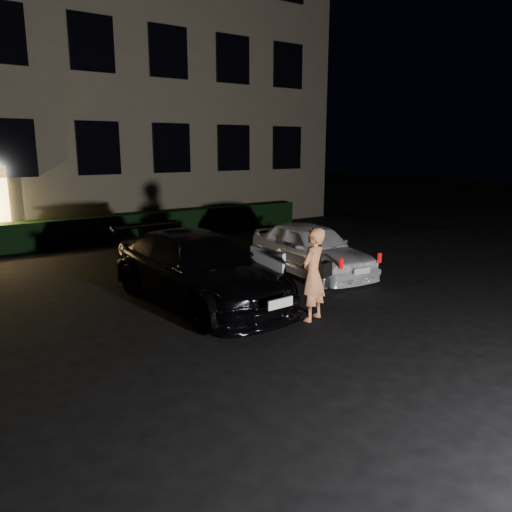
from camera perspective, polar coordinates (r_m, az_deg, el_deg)
ground at (r=8.24m, az=8.32°, el=-9.44°), size 80.00×80.00×0.00m
building at (r=21.39m, az=-21.64°, el=19.49°), size 20.00×8.11×12.00m
hedge at (r=17.08m, az=-16.54°, el=3.03°), size 15.00×0.70×0.85m
sedan at (r=9.90m, az=-6.58°, el=-1.44°), size 2.25×4.94×1.39m
hatch at (r=12.12m, az=6.30°, el=0.83°), size 1.83×3.85×1.27m
man at (r=8.88m, az=6.56°, el=-2.06°), size 0.78×0.59×1.68m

